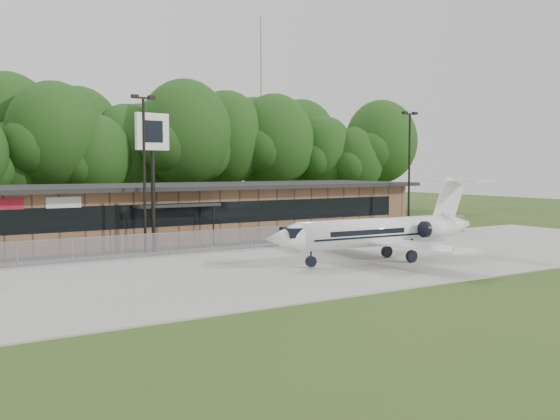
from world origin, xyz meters
TOP-DOWN VIEW (x-y plane):
  - ground at (0.00, 0.00)m, footprint 160.00×160.00m
  - apron at (0.00, 8.00)m, footprint 64.00×18.00m
  - parking_lot at (0.00, 19.50)m, footprint 50.00×9.00m
  - terminal at (-0.00, 23.94)m, footprint 41.00×11.65m
  - fence at (0.00, 15.00)m, footprint 46.00×0.04m
  - treeline at (0.00, 42.00)m, footprint 72.00×12.00m
  - radio_mast at (22.00, 48.00)m, footprint 0.20×0.20m
  - light_pole_mid at (-5.00, 16.50)m, footprint 1.55×0.30m
  - light_pole_right at (18.00, 16.50)m, footprint 1.55×0.30m
  - business_jet at (5.64, 5.77)m, footprint 14.82×13.19m
  - pole_sign at (-4.32, 16.79)m, footprint 2.40×0.74m

SIDE VIEW (x-z plane):
  - ground at x=0.00m, z-range 0.00..0.00m
  - parking_lot at x=0.00m, z-range 0.00..0.06m
  - apron at x=0.00m, z-range 0.00..0.08m
  - fence at x=0.00m, z-range 0.02..1.54m
  - business_jet at x=5.64m, z-range -0.71..4.28m
  - terminal at x=0.00m, z-range 0.03..4.33m
  - light_pole_mid at x=-5.00m, z-range 0.86..11.09m
  - light_pole_right at x=18.00m, z-range 0.86..11.09m
  - pole_sign at x=-4.32m, z-range 2.42..11.57m
  - treeline at x=0.00m, z-range 0.00..15.00m
  - radio_mast at x=22.00m, z-range 0.00..25.00m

